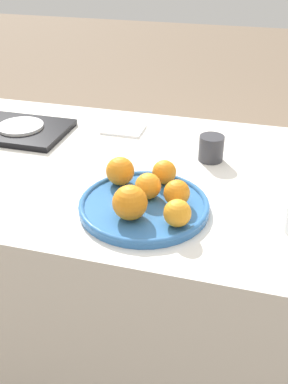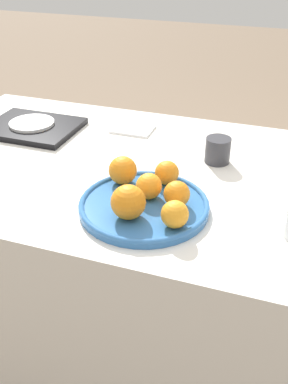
% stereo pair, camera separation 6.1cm
% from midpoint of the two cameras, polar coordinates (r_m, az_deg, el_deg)
% --- Properties ---
extents(ground_plane, '(12.00, 12.00, 0.00)m').
position_cam_midpoint_polar(ground_plane, '(1.75, -2.93, -18.10)').
color(ground_plane, '#7A6651').
extents(table, '(1.42, 0.84, 0.72)m').
position_cam_midpoint_polar(table, '(1.50, -3.30, -9.05)').
color(table, silver).
rests_on(table, ground_plane).
extents(fruit_platter, '(0.32, 0.32, 0.02)m').
position_cam_midpoint_polar(fruit_platter, '(1.09, -1.60, -1.72)').
color(fruit_platter, '#336BAD').
rests_on(fruit_platter, table).
extents(orange_0, '(0.06, 0.06, 0.06)m').
position_cam_midpoint_polar(orange_0, '(1.07, 2.57, -0.14)').
color(orange_0, orange).
rests_on(orange_0, fruit_platter).
extents(orange_1, '(0.08, 0.08, 0.08)m').
position_cam_midpoint_polar(orange_1, '(1.02, -3.51, -1.38)').
color(orange_1, orange).
rests_on(orange_1, fruit_platter).
extents(orange_2, '(0.07, 0.07, 0.07)m').
position_cam_midpoint_polar(orange_2, '(1.16, -4.55, 2.65)').
color(orange_2, orange).
rests_on(orange_2, fruit_platter).
extents(orange_3, '(0.06, 0.06, 0.06)m').
position_cam_midpoint_polar(orange_3, '(1.10, -1.07, 0.74)').
color(orange_3, orange).
rests_on(orange_3, fruit_platter).
extents(orange_4, '(0.06, 0.06, 0.06)m').
position_cam_midpoint_polar(orange_4, '(1.16, 1.09, 2.52)').
color(orange_4, orange).
rests_on(orange_4, fruit_platter).
extents(orange_5, '(0.06, 0.06, 0.06)m').
position_cam_midpoint_polar(orange_5, '(1.00, 2.52, -2.73)').
color(orange_5, orange).
rests_on(orange_5, fruit_platter).
extents(serving_tray, '(0.30, 0.24, 0.02)m').
position_cam_midpoint_polar(serving_tray, '(1.57, -16.42, 7.49)').
color(serving_tray, black).
rests_on(serving_tray, table).
extents(side_plate, '(0.15, 0.15, 0.01)m').
position_cam_midpoint_polar(side_plate, '(1.56, -16.50, 8.00)').
color(side_plate, white).
rests_on(side_plate, serving_tray).
extents(cup_1, '(0.07, 0.07, 0.08)m').
position_cam_midpoint_polar(cup_1, '(1.33, 7.23, 5.52)').
color(cup_1, '#333338').
rests_on(cup_1, table).
extents(napkin, '(0.13, 0.10, 0.01)m').
position_cam_midpoint_polar(napkin, '(1.53, -3.78, 7.92)').
color(napkin, white).
rests_on(napkin, table).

